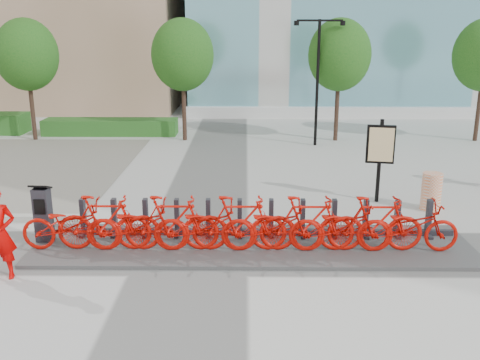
{
  "coord_description": "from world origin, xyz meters",
  "views": [
    {
      "loc": [
        1.13,
        -10.68,
        4.68
      ],
      "look_at": [
        1.0,
        1.5,
        1.2
      ],
      "focal_mm": 40.0,
      "sensor_mm": 36.0,
      "label": 1
    }
  ],
  "objects_px": {
    "map_sign": "(380,148)",
    "construction_barrel": "(431,192)",
    "bike_0": "(70,225)",
    "kiosk": "(43,213)"
  },
  "relations": [
    {
      "from": "map_sign",
      "to": "construction_barrel",
      "type": "bearing_deg",
      "value": -18.44
    },
    {
      "from": "bike_0",
      "to": "kiosk",
      "type": "height_order",
      "value": "kiosk"
    },
    {
      "from": "kiosk",
      "to": "map_sign",
      "type": "bearing_deg",
      "value": 23.79
    },
    {
      "from": "kiosk",
      "to": "construction_barrel",
      "type": "distance_m",
      "value": 9.73
    },
    {
      "from": "kiosk",
      "to": "map_sign",
      "type": "xyz_separation_m",
      "value": [
        8.16,
        3.12,
        0.81
      ]
    },
    {
      "from": "kiosk",
      "to": "map_sign",
      "type": "distance_m",
      "value": 8.77
    },
    {
      "from": "bike_0",
      "to": "construction_barrel",
      "type": "height_order",
      "value": "bike_0"
    },
    {
      "from": "map_sign",
      "to": "kiosk",
      "type": "bearing_deg",
      "value": -149.33
    },
    {
      "from": "kiosk",
      "to": "bike_0",
      "type": "bearing_deg",
      "value": -29.83
    },
    {
      "from": "construction_barrel",
      "to": "map_sign",
      "type": "bearing_deg",
      "value": 151.82
    }
  ]
}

